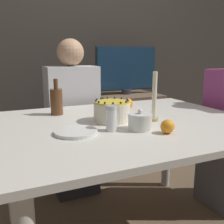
{
  "coord_description": "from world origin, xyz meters",
  "views": [
    {
      "loc": [
        -0.66,
        -1.25,
        1.13
      ],
      "look_at": [
        -0.09,
        0.04,
        0.82
      ],
      "focal_mm": 42.0,
      "sensor_mm": 36.0,
      "label": 1
    }
  ],
  "objects": [
    {
      "name": "side_cabinet",
      "position": [
        0.53,
        1.09,
        0.37
      ],
      "size": [
        0.61,
        0.54,
        0.74
      ],
      "color": "brown",
      "rests_on": "ground_plane"
    },
    {
      "name": "tv_monitor",
      "position": [
        0.53,
        1.09,
        0.98
      ],
      "size": [
        0.65,
        0.1,
        0.47
      ],
      "color": "#2D2D33",
      "rests_on": "side_cabinet"
    },
    {
      "name": "dining_table",
      "position": [
        0.0,
        0.0,
        0.66
      ],
      "size": [
        1.37,
        1.11,
        0.76
      ],
      "color": "beige",
      "rests_on": "ground_plane"
    },
    {
      "name": "cake",
      "position": [
        -0.09,
        0.04,
        0.82
      ],
      "size": [
        0.2,
        0.2,
        0.12
      ],
      "color": "#EFE5CC",
      "rests_on": "dining_table"
    },
    {
      "name": "wall_behind",
      "position": [
        0.0,
        1.4,
        1.3
      ],
      "size": [
        8.0,
        0.05,
        2.6
      ],
      "color": "#38332D",
      "rests_on": "ground_plane"
    },
    {
      "name": "sugar_bowl",
      "position": [
        -0.04,
        -0.17,
        0.8
      ],
      "size": [
        0.12,
        0.12,
        0.1
      ],
      "color": "silver",
      "rests_on": "dining_table"
    },
    {
      "name": "candle",
      "position": [
        0.12,
        -0.05,
        0.87
      ],
      "size": [
        0.06,
        0.06,
        0.27
      ],
      "color": "tan",
      "rests_on": "dining_table"
    },
    {
      "name": "bottle",
      "position": [
        -0.34,
        0.32,
        0.85
      ],
      "size": [
        0.07,
        0.07,
        0.22
      ],
      "color": "brown",
      "rests_on": "dining_table"
    },
    {
      "name": "sugar_shaker",
      "position": [
        -0.17,
        -0.13,
        0.83
      ],
      "size": [
        0.05,
        0.05,
        0.12
      ],
      "color": "white",
      "rests_on": "dining_table"
    },
    {
      "name": "orange_fruit_1",
      "position": [
        0.05,
        -0.28,
        0.8
      ],
      "size": [
        0.07,
        0.07,
        0.07
      ],
      "color": "orange",
      "rests_on": "dining_table"
    },
    {
      "name": "orange_fruit_0",
      "position": [
        0.14,
        0.3,
        0.8
      ],
      "size": [
        0.07,
        0.07,
        0.07
      ],
      "color": "orange",
      "rests_on": "dining_table"
    },
    {
      "name": "plate_stack",
      "position": [
        -0.34,
        -0.11,
        0.77
      ],
      "size": [
        0.2,
        0.2,
        0.02
      ],
      "color": "silver",
      "rests_on": "dining_table"
    },
    {
      "name": "person_man_blue_shirt",
      "position": [
        -0.12,
        0.76,
        0.54
      ],
      "size": [
        0.4,
        0.34,
        1.24
      ],
      "rotation": [
        0.0,
        0.0,
        3.14
      ],
      "color": "#2D2D38",
      "rests_on": "ground_plane"
    }
  ]
}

